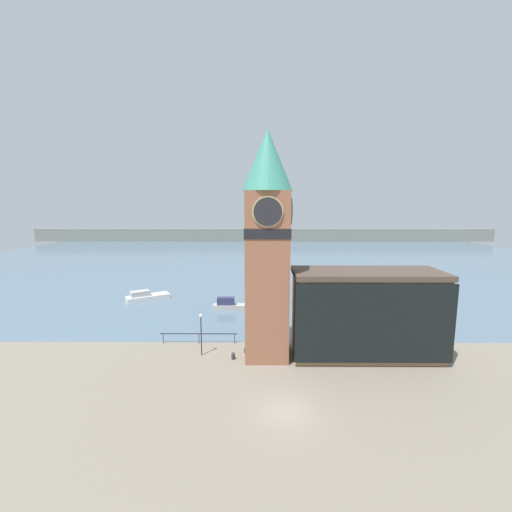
# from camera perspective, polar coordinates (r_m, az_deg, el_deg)

# --- Properties ---
(ground_plane) EXTENTS (160.00, 160.00, 0.00)m
(ground_plane) POSITION_cam_1_polar(r_m,az_deg,el_deg) (26.83, 4.99, -24.44)
(ground_plane) COLOR gray
(water) EXTENTS (160.00, 120.00, 0.00)m
(water) POSITION_cam_1_polar(r_m,az_deg,el_deg) (95.84, 1.57, -0.10)
(water) COLOR slate
(water) RESTS_ON ground_plane
(far_shoreline) EXTENTS (180.00, 3.00, 5.00)m
(far_shoreline) POSITION_cam_1_polar(r_m,az_deg,el_deg) (135.25, 1.23, 3.54)
(far_shoreline) COLOR gray
(far_shoreline) RESTS_ON water
(pier_railing) EXTENTS (8.18, 0.08, 1.09)m
(pier_railing) POSITION_cam_1_polar(r_m,az_deg,el_deg) (37.61, -9.51, -12.83)
(pier_railing) COLOR #232328
(pier_railing) RESTS_ON ground_plane
(clock_tower) EXTENTS (4.61, 4.61, 21.23)m
(clock_tower) POSITION_cam_1_polar(r_m,az_deg,el_deg) (31.63, 1.86, 2.56)
(clock_tower) COLOR #935B42
(clock_tower) RESTS_ON ground_plane
(pier_building) EXTENTS (14.18, 5.57, 8.39)m
(pier_building) POSITION_cam_1_polar(r_m,az_deg,el_deg) (34.96, 17.86, -9.11)
(pier_building) COLOR #9E754C
(pier_building) RESTS_ON ground_plane
(boat_near) EXTENTS (5.50, 1.49, 1.68)m
(boat_near) POSITION_cam_1_polar(r_m,az_deg,el_deg) (48.63, -4.26, -8.12)
(boat_near) COLOR #B7B2A8
(boat_near) RESTS_ON water
(boat_far) EXTENTS (6.55, 5.17, 1.53)m
(boat_far) POSITION_cam_1_polar(r_m,az_deg,el_deg) (55.58, -17.87, -6.42)
(boat_far) COLOR silver
(boat_far) RESTS_ON water
(mooring_bollard_near) EXTENTS (0.36, 0.36, 0.66)m
(mooring_bollard_near) POSITION_cam_1_polar(r_m,az_deg,el_deg) (33.97, -3.82, -16.23)
(mooring_bollard_near) COLOR #2D2D33
(mooring_bollard_near) RESTS_ON ground_plane
(mooring_bollard_far) EXTENTS (0.27, 0.27, 0.59)m
(mooring_bollard_far) POSITION_cam_1_polar(r_m,az_deg,el_deg) (35.21, -1.77, -15.34)
(mooring_bollard_far) COLOR #2D2D33
(mooring_bollard_far) RESTS_ON ground_plane
(lamp_post) EXTENTS (0.32, 0.32, 4.16)m
(lamp_post) POSITION_cam_1_polar(r_m,az_deg,el_deg) (34.14, -9.15, -11.58)
(lamp_post) COLOR black
(lamp_post) RESTS_ON ground_plane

